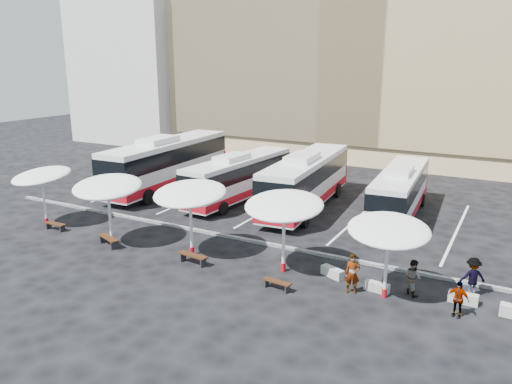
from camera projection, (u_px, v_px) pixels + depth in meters
The scene contains 25 objects.
ground at pixel (216, 239), 28.65m from camera, with size 120.00×120.00×0.00m, color black.
sandstone_building at pixel (379, 33), 52.41m from camera, with size 42.00×18.25×29.60m.
apartment_block at pixel (149, 67), 62.98m from camera, with size 14.00×14.00×18.00m, color beige.
curb_divider at pixel (220, 235), 29.05m from camera, with size 34.00×0.25×0.15m, color black.
bay_lines at pixel (277, 204), 35.44m from camera, with size 24.15×12.00×0.01m.
bus_0 at pixel (168, 162), 39.22m from camera, with size 3.50×13.44×4.24m.
bus_1 at pixel (239, 176), 36.05m from camera, with size 3.11×11.13×3.49m.
bus_2 at pixel (306, 179), 34.17m from camera, with size 3.63×12.52×3.92m.
bus_3 at pixel (400, 191), 32.16m from camera, with size 3.07×10.96×3.44m.
sunshade_0 at pixel (42, 176), 30.32m from camera, with size 4.28×4.31×3.64m.
sunshade_1 at pixel (108, 187), 26.98m from camera, with size 4.88×4.90×3.87m.
sunshade_2 at pixel (190, 194), 25.44m from camera, with size 4.16×4.20×3.93m.
sunshade_3 at pixel (284, 206), 23.41m from camera, with size 4.17×4.21×3.92m.
sunshade_4 at pixel (389, 230), 20.84m from camera, with size 4.48×4.51×3.62m.
wood_bench_0 at pixel (55, 225), 29.98m from camera, with size 1.45×0.42×0.44m.
wood_bench_1 at pixel (109, 239), 27.44m from camera, with size 1.72×0.98×0.51m.
wood_bench_2 at pixel (193, 257), 25.04m from camera, with size 1.69×0.59×0.51m.
wood_bench_3 at pixel (277, 283), 22.27m from camera, with size 1.39×0.51×0.42m.
conc_bench_0 at pixel (333, 272), 23.61m from camera, with size 1.19×0.40×0.44m, color #979791.
conc_bench_1 at pixel (377, 287), 22.14m from camera, with size 1.11×0.37×0.42m, color #979791.
conc_bench_2 at pixel (463, 298), 21.08m from camera, with size 1.19×0.40×0.45m, color #979791.
passenger_0 at pixel (353, 274), 21.83m from camera, with size 0.66×0.43×1.81m, color black.
passenger_1 at pixel (413, 277), 21.68m from camera, with size 0.79×0.61×1.62m, color black.
passenger_2 at pixel (458, 299), 19.84m from camera, with size 0.89×0.37×1.52m, color black.
passenger_3 at pixel (472, 277), 21.56m from camera, with size 1.14×0.66×1.76m, color black.
Camera 1 is at (14.91, -22.59, 10.03)m, focal length 35.00 mm.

